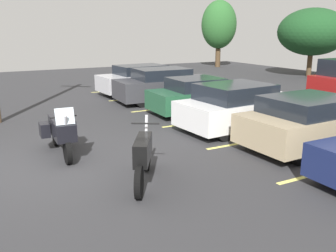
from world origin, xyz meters
The scene contains 11 objects.
ground centered at (0.00, 0.00, -0.05)m, with size 44.00×44.00×0.10m, color #2D2D30.
motorcycle_touring centered at (-0.54, 0.40, 0.64)m, with size 2.27×0.93×1.37m.
motorcycle_second centered at (2.07, 1.51, 0.58)m, with size 1.90×1.20×1.29m.
parking_stripes centered at (-1.76, 6.53, 0.00)m, with size 15.91×5.16×0.01m.
car_silver centered at (-8.12, 6.17, 0.72)m, with size 2.10×4.60×1.43m.
car_charcoal centered at (-5.79, 6.33, 0.72)m, with size 2.03×4.90×1.48m.
car_green centered at (-3.09, 6.40, 0.66)m, with size 1.84×4.29×1.36m.
car_white centered at (-0.47, 6.18, 0.72)m, with size 2.20×4.47×1.48m.
car_tan centered at (2.00, 6.68, 0.70)m, with size 2.04×4.38×1.42m.
tree_center_left centered at (-9.11, 19.17, 2.98)m, with size 4.59×4.59×4.55m.
tree_far_left centered at (-17.54, 17.56, 3.52)m, with size 2.94×2.94×5.53m.
Camera 1 is at (8.71, -1.48, 3.15)m, focal length 39.38 mm.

